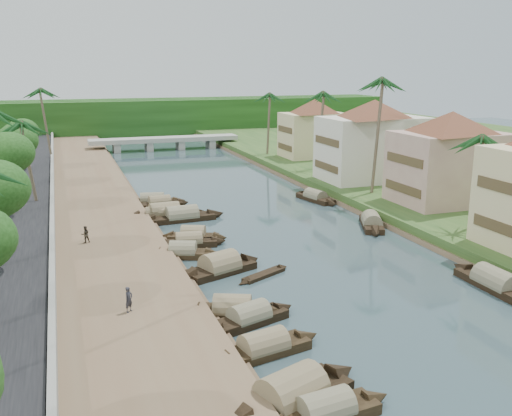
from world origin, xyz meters
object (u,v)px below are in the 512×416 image
object	(u,v)px
bridge	(165,141)
sampan_0	(325,412)
person_near	(129,299)
sampan_1	(291,396)

from	to	relation	value
bridge	sampan_0	xyz separation A→B (m)	(-8.75, -87.62, -1.32)
sampan_0	person_near	xyz separation A→B (m)	(-7.03, 12.89, 1.20)
sampan_1	bridge	bearing A→B (deg)	62.91
bridge	sampan_1	distance (m)	86.54
person_near	sampan_0	bearing A→B (deg)	-103.97
sampan_1	person_near	bearing A→B (deg)	97.67
sampan_0	person_near	world-z (taller)	person_near
sampan_1	person_near	size ratio (longest dim) A/B	5.61
bridge	person_near	bearing A→B (deg)	-101.92
sampan_1	person_near	xyz separation A→B (m)	(-6.07, 11.26, 1.18)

